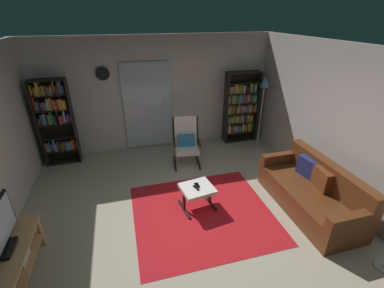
# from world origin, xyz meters

# --- Properties ---
(ground_plane) EXTENTS (7.02, 7.02, 0.00)m
(ground_plane) POSITION_xyz_m (0.00, 0.00, 0.00)
(ground_plane) COLOR #ACA08A
(wall_back) EXTENTS (5.60, 0.06, 2.60)m
(wall_back) POSITION_xyz_m (0.00, 2.90, 1.30)
(wall_back) COLOR beige
(wall_back) RESTS_ON ground
(wall_right) EXTENTS (0.06, 6.00, 2.60)m
(wall_right) POSITION_xyz_m (2.70, 0.00, 1.30)
(wall_right) COLOR beige
(wall_right) RESTS_ON ground
(glass_door_panel) EXTENTS (1.10, 0.01, 2.00)m
(glass_door_panel) POSITION_xyz_m (-0.25, 2.83, 1.05)
(glass_door_panel) COLOR silver
(area_rug) EXTENTS (2.24, 2.06, 0.01)m
(area_rug) POSITION_xyz_m (0.27, 0.14, 0.00)
(area_rug) COLOR red
(area_rug) RESTS_ON ground
(tv_stand) EXTENTS (0.50, 1.18, 0.53)m
(tv_stand) POSITION_xyz_m (-2.32, -0.43, 0.35)
(tv_stand) COLOR tan
(tv_stand) RESTS_ON ground
(bookshelf_near_tv) EXTENTS (0.69, 0.30, 1.84)m
(bookshelf_near_tv) POSITION_xyz_m (-2.20, 2.62, 1.02)
(bookshelf_near_tv) COLOR black
(bookshelf_near_tv) RESTS_ON ground
(bookshelf_near_sofa) EXTENTS (0.83, 0.30, 1.76)m
(bookshelf_near_sofa) POSITION_xyz_m (2.02, 2.65, 0.86)
(bookshelf_near_sofa) COLOR black
(bookshelf_near_sofa) RESTS_ON ground
(leather_sofa) EXTENTS (0.81, 1.89, 0.82)m
(leather_sofa) POSITION_xyz_m (2.07, -0.17, 0.30)
(leather_sofa) COLOR #5D2E15
(leather_sofa) RESTS_ON ground
(lounge_armchair) EXTENTS (0.65, 0.72, 1.02)m
(lounge_armchair) POSITION_xyz_m (0.43, 1.89, 0.53)
(lounge_armchair) COLOR black
(lounge_armchair) RESTS_ON ground
(ottoman) EXTENTS (0.59, 0.55, 0.41)m
(ottoman) POSITION_xyz_m (0.23, 0.33, 0.33)
(ottoman) COLOR white
(ottoman) RESTS_ON ground
(tv_remote) EXTENTS (0.09, 0.15, 0.02)m
(tv_remote) POSITION_xyz_m (0.20, 0.31, 0.41)
(tv_remote) COLOR black
(tv_remote) RESTS_ON ottoman
(cell_phone) EXTENTS (0.07, 0.14, 0.01)m
(cell_phone) POSITION_xyz_m (0.24, 0.38, 0.41)
(cell_phone) COLOR black
(cell_phone) RESTS_ON ottoman
(floor_lamp_by_shelf) EXTENTS (0.22, 0.22, 1.73)m
(floor_lamp_by_shelf) POSITION_xyz_m (2.32, 2.16, 1.42)
(floor_lamp_by_shelf) COLOR #A5A5AD
(floor_lamp_by_shelf) RESTS_ON ground
(wall_clock) EXTENTS (0.29, 0.03, 0.29)m
(wall_clock) POSITION_xyz_m (-1.14, 2.82, 1.85)
(wall_clock) COLOR silver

